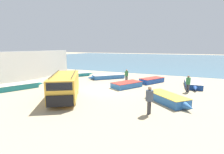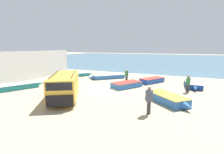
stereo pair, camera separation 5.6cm
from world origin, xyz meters
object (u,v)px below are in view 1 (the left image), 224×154
(fishing_rowboat_6, at_px, (107,77))
(fisherman_1, at_px, (188,82))
(fishing_rowboat_1, at_px, (153,80))
(fishing_rowboat_4, at_px, (76,74))
(fisherman_2, at_px, (127,75))
(fishing_rowboat_2, at_px, (168,99))
(parked_van, at_px, (65,86))
(fishing_rowboat_3, at_px, (19,86))
(fishing_rowboat_5, at_px, (193,84))
(fisherman_0, at_px, (149,98))
(fishing_rowboat_0, at_px, (127,84))

(fishing_rowboat_6, height_order, fisherman_1, fisherman_1)
(fishing_rowboat_1, height_order, fishing_rowboat_4, fishing_rowboat_1)
(fisherman_1, bearing_deg, fishing_rowboat_1, -100.70)
(fishing_rowboat_4, xyz_separation_m, fisherman_2, (8.32, -1.20, 0.70))
(fishing_rowboat_2, height_order, fisherman_2, fisherman_2)
(fisherman_2, bearing_deg, parked_van, -14.72)
(fishing_rowboat_3, bearing_deg, fishing_rowboat_4, 19.87)
(fishing_rowboat_2, xyz_separation_m, fisherman_2, (-5.59, 6.08, 0.63))
(fisherman_1, bearing_deg, fishing_rowboat_4, -73.91)
(fishing_rowboat_2, height_order, fishing_rowboat_3, fishing_rowboat_2)
(fishing_rowboat_4, height_order, fisherman_1, fisherman_1)
(fishing_rowboat_5, xyz_separation_m, fisherman_1, (-0.46, -2.84, 0.67))
(fishing_rowboat_6, distance_m, fisherman_1, 10.65)
(fishing_rowboat_3, height_order, fisherman_0, fisherman_0)
(fishing_rowboat_3, bearing_deg, fisherman_1, -46.61)
(fishing_rowboat_0, distance_m, fishing_rowboat_3, 11.20)
(fishing_rowboat_2, xyz_separation_m, fisherman_0, (-0.82, -2.91, 0.77))
(fishing_rowboat_1, bearing_deg, fisherman_1, -99.76)
(fishing_rowboat_3, bearing_deg, fishing_rowboat_1, -29.53)
(fishing_rowboat_0, xyz_separation_m, fishing_rowboat_5, (6.36, 3.21, -0.01))
(parked_van, relative_size, fishing_rowboat_6, 1.29)
(fishing_rowboat_4, relative_size, fisherman_2, 2.76)
(fisherman_2, bearing_deg, fishing_rowboat_6, -112.30)
(fishing_rowboat_0, bearing_deg, fishing_rowboat_5, -33.99)
(parked_van, relative_size, fishing_rowboat_3, 1.22)
(fishing_rowboat_0, bearing_deg, fisherman_2, 51.30)
(fishing_rowboat_4, relative_size, fishing_rowboat_6, 1.01)
(fishing_rowboat_0, xyz_separation_m, fisherman_0, (3.80, -6.61, 0.80))
(parked_van, xyz_separation_m, fishing_rowboat_3, (-6.63, 0.85, -0.84))
(fisherman_0, height_order, fisherman_2, fisherman_0)
(fishing_rowboat_3, relative_size, fisherman_2, 2.91)
(fishing_rowboat_4, height_order, fisherman_2, fisherman_2)
(fishing_rowboat_1, relative_size, fishing_rowboat_4, 0.84)
(fisherman_2, bearing_deg, fishing_rowboat_4, -98.33)
(parked_van, height_order, fisherman_2, parked_van)
(fishing_rowboat_1, bearing_deg, fisherman_0, -140.60)
(fishing_rowboat_0, relative_size, fishing_rowboat_1, 1.05)
(parked_van, height_order, fishing_rowboat_5, parked_van)
(fishing_rowboat_4, bearing_deg, parked_van, -109.60)
(fishing_rowboat_6, bearing_deg, fisherman_1, 115.86)
(parked_van, bearing_deg, fishing_rowboat_0, 120.29)
(parked_van, height_order, fishing_rowboat_6, parked_van)
(fishing_rowboat_6, bearing_deg, parked_van, 49.86)
(fishing_rowboat_0, height_order, fishing_rowboat_3, fishing_rowboat_0)
(parked_van, relative_size, fisherman_2, 3.54)
(fishing_rowboat_1, distance_m, fisherman_1, 5.12)
(parked_van, xyz_separation_m, fishing_rowboat_2, (7.83, 2.51, -0.80))
(parked_van, xyz_separation_m, fisherman_0, (7.01, -0.41, -0.04))
(fishing_rowboat_0, bearing_deg, parked_van, -178.11)
(fishing_rowboat_0, relative_size, fisherman_1, 2.42)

